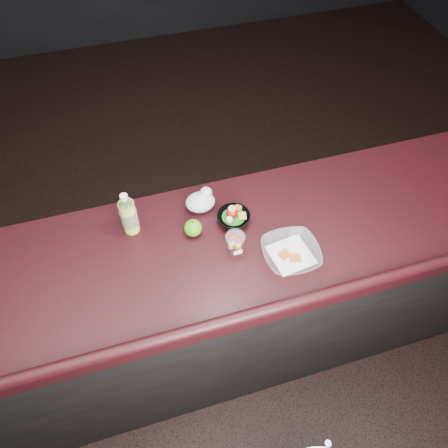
% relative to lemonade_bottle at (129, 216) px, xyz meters
% --- Properties ---
extents(ground, '(8.00, 8.00, 0.00)m').
position_rel_lemonade_bottle_xyz_m(ground, '(0.28, -0.48, -1.11)').
color(ground, black).
rests_on(ground, ground).
extents(room_shell, '(8.00, 8.00, 8.00)m').
position_rel_lemonade_bottle_xyz_m(room_shell, '(0.28, -0.48, 0.72)').
color(room_shell, black).
rests_on(room_shell, ground).
extents(counter, '(4.06, 0.71, 1.02)m').
position_rel_lemonade_bottle_xyz_m(counter, '(0.28, -0.18, -0.60)').
color(counter, black).
rests_on(counter, ground).
extents(lemonade_bottle, '(0.07, 0.07, 0.21)m').
position_rel_lemonade_bottle_xyz_m(lemonade_bottle, '(0.00, 0.00, 0.00)').
color(lemonade_bottle, '#D9E43B').
rests_on(lemonade_bottle, counter).
extents(fruit_cup, '(0.08, 0.08, 0.12)m').
position_rel_lemonade_bottle_xyz_m(fruit_cup, '(0.39, -0.23, -0.03)').
color(fruit_cup, white).
rests_on(fruit_cup, counter).
extents(green_apple, '(0.08, 0.08, 0.08)m').
position_rel_lemonade_bottle_xyz_m(green_apple, '(0.25, -0.10, -0.05)').
color(green_apple, '#398A10').
rests_on(green_apple, counter).
extents(plastic_bag, '(0.13, 0.11, 0.10)m').
position_rel_lemonade_bottle_xyz_m(plastic_bag, '(0.32, 0.04, -0.05)').
color(plastic_bag, silver).
rests_on(plastic_bag, counter).
extents(snack_bowl, '(0.19, 0.19, 0.08)m').
position_rel_lemonade_bottle_xyz_m(snack_bowl, '(0.43, -0.08, -0.06)').
color(snack_bowl, black).
rests_on(snack_bowl, counter).
extents(takeout_bowl, '(0.24, 0.24, 0.06)m').
position_rel_lemonade_bottle_xyz_m(takeout_bowl, '(0.59, -0.33, -0.06)').
color(takeout_bowl, silver).
rests_on(takeout_bowl, counter).
extents(paper_napkin, '(0.18, 0.18, 0.00)m').
position_rel_lemonade_bottle_xyz_m(paper_napkin, '(0.60, -0.32, -0.09)').
color(paper_napkin, white).
rests_on(paper_napkin, counter).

